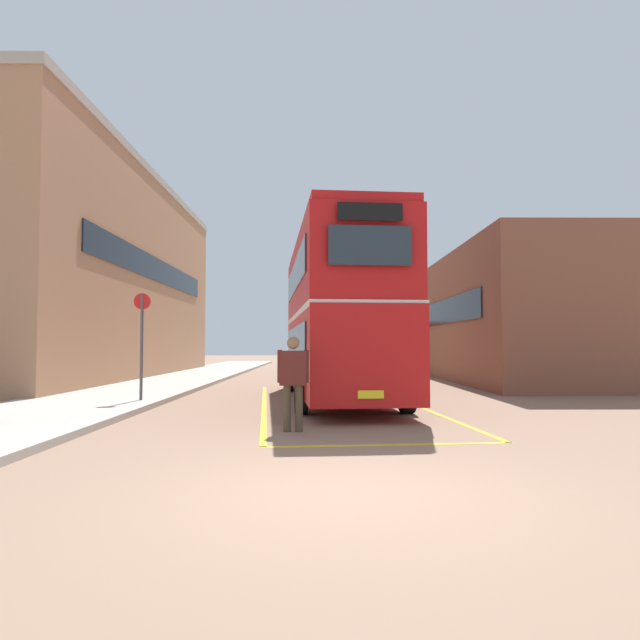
# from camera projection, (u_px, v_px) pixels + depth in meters

# --- Properties ---
(ground_plane) EXTENTS (135.60, 135.60, 0.00)m
(ground_plane) POSITION_uv_depth(u_px,v_px,m) (327.00, 389.00, 20.48)
(ground_plane) COLOR #846651
(sidewalk_left) EXTENTS (4.00, 57.60, 0.14)m
(sidewalk_left) POSITION_uv_depth(u_px,v_px,m) (166.00, 383.00, 22.84)
(sidewalk_left) COLOR #A39E93
(sidewalk_left) RESTS_ON ground
(brick_building_left) EXTENTS (5.77, 23.44, 9.89)m
(brick_building_left) POSITION_uv_depth(u_px,v_px,m) (100.00, 276.00, 27.28)
(brick_building_left) COLOR #AD7A56
(brick_building_left) RESTS_ON ground
(depot_building_right) EXTENTS (6.62, 16.84, 5.68)m
(depot_building_right) POSITION_uv_depth(u_px,v_px,m) (512.00, 319.00, 26.23)
(depot_building_right) COLOR brown
(depot_building_right) RESTS_ON ground
(double_decker_bus) EXTENTS (3.46, 10.92, 4.75)m
(double_decker_bus) POSITION_uv_depth(u_px,v_px,m) (337.00, 314.00, 16.53)
(double_decker_bus) COLOR black
(double_decker_bus) RESTS_ON ground
(single_deck_bus) EXTENTS (3.52, 8.77, 3.02)m
(single_deck_bus) POSITION_uv_depth(u_px,v_px,m) (371.00, 345.00, 37.47)
(single_deck_bus) COLOR black
(single_deck_bus) RESTS_ON ground
(pedestrian_boarding) EXTENTS (0.59, 0.25, 1.76)m
(pedestrian_boarding) POSITION_uv_depth(u_px,v_px,m) (293.00, 376.00, 10.46)
(pedestrian_boarding) COLOR #473828
(pedestrian_boarding) RESTS_ON ground
(bus_stop_sign) EXTENTS (0.44, 0.08, 2.86)m
(bus_stop_sign) POSITION_uv_depth(u_px,v_px,m) (142.00, 336.00, 15.08)
(bus_stop_sign) COLOR #4C4C51
(bus_stop_sign) RESTS_ON sidewalk_left
(bay_marking_yellow) EXTENTS (5.28, 13.11, 0.01)m
(bay_marking_yellow) POSITION_uv_depth(u_px,v_px,m) (342.00, 407.00, 14.46)
(bay_marking_yellow) COLOR gold
(bay_marking_yellow) RESTS_ON ground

